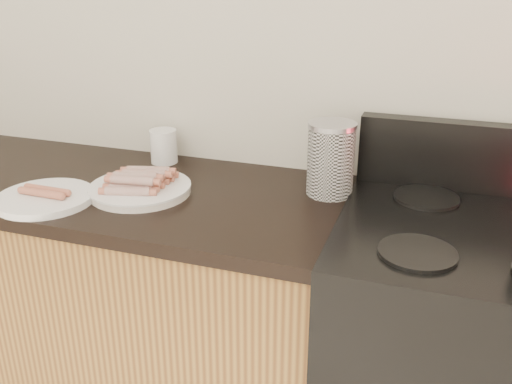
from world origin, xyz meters
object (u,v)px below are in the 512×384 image
(canister, at_px, (331,159))
(mug, at_px, (164,146))
(main_plate, at_px, (140,190))
(side_plate, at_px, (45,198))
(stove, at_px, (468,382))

(canister, distance_m, mug, 0.59)
(canister, bearing_deg, mug, 170.74)
(canister, relative_size, mug, 1.91)
(main_plate, relative_size, side_plate, 1.07)
(stove, distance_m, mug, 1.17)
(main_plate, xyz_separation_m, side_plate, (-0.22, -0.14, 0.00))
(main_plate, bearing_deg, canister, 18.55)
(main_plate, distance_m, canister, 0.56)
(stove, xyz_separation_m, main_plate, (-0.96, -0.03, 0.45))
(stove, relative_size, side_plate, 3.35)
(stove, xyz_separation_m, mug, (-1.02, 0.24, 0.50))
(mug, bearing_deg, main_plate, -77.36)
(stove, height_order, canister, canister)
(stove, distance_m, side_plate, 1.28)
(side_plate, bearing_deg, mug, 68.32)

